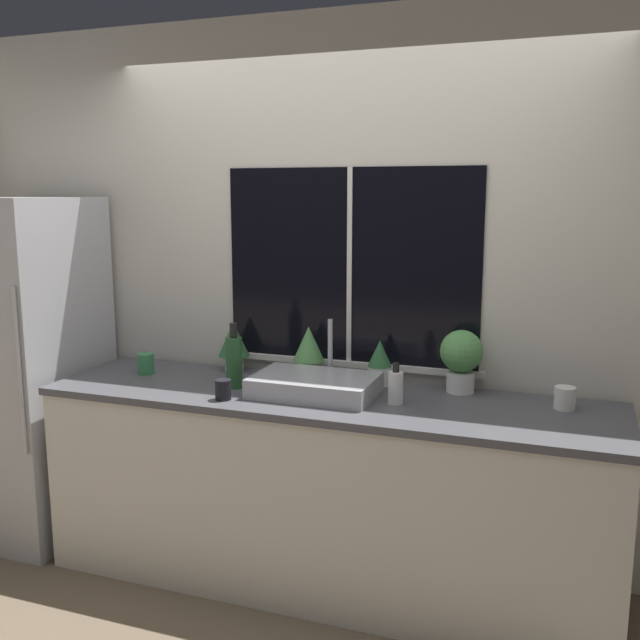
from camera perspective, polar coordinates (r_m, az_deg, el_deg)
ground_plane at (r=3.39m, az=-1.71°, el=-22.77°), size 14.00×14.00×0.00m
wall_back at (r=3.58m, az=2.56°, el=2.26°), size 8.00×0.09×2.70m
wall_left at (r=5.33m, az=-18.78°, el=4.34°), size 0.06×7.00×2.70m
counter at (r=3.45m, az=0.36°, el=-13.42°), size 2.65×0.70×0.92m
refrigerator at (r=4.14m, az=-22.22°, el=-3.63°), size 0.61×0.73×1.82m
sink at (r=3.29m, az=-0.41°, el=-5.21°), size 0.56×0.42×0.32m
potted_plant_far_left at (r=3.72m, az=-6.92°, el=-1.79°), size 0.16×0.16×0.26m
potted_plant_center_left at (r=3.55m, az=-0.92°, el=-2.27°), size 0.16×0.16×0.26m
potted_plant_center_right at (r=3.45m, az=4.80°, el=-3.42°), size 0.12×0.12×0.22m
potted_plant_far_right at (r=3.36m, az=11.24°, el=-2.88°), size 0.20×0.20×0.29m
soap_bottle at (r=3.16m, az=6.07°, el=-5.33°), size 0.07×0.07×0.18m
bottle_tall at (r=3.41m, az=-6.89°, el=-3.27°), size 0.08×0.08×0.31m
mug_white at (r=3.25m, az=19.00°, el=-5.93°), size 0.09×0.09×0.10m
mug_green at (r=3.76m, az=-13.76°, el=-3.42°), size 0.08×0.08×0.10m
mug_black at (r=3.24m, az=-7.76°, el=-5.54°), size 0.07×0.07×0.09m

